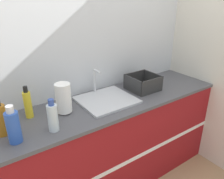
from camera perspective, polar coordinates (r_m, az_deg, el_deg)
name	(u,v)px	position (r m, az deg, el deg)	size (l,w,h in m)	color
wall_back	(93,54)	(2.11, -5.07, 9.30)	(4.62, 0.06, 2.60)	silver
wall_right	(195,45)	(2.65, 20.97, 10.76)	(0.06, 2.58, 2.60)	beige
counter_cabinet	(112,142)	(2.23, -0.01, -13.65)	(2.24, 0.61, 0.94)	maroon
sink	(106,99)	(1.97, -1.57, -2.49)	(0.48, 0.44, 0.25)	silver
paper_towel_roll	(63,98)	(1.77, -12.58, -2.24)	(0.12, 0.12, 0.25)	#4C4C51
dish_rack	(143,84)	(2.21, 8.06, 1.41)	(0.28, 0.27, 0.15)	#2D2D2D
bottle_yellow	(28,104)	(1.78, -21.14, -3.52)	(0.06, 0.06, 0.26)	yellow
bottle_clear	(53,117)	(1.56, -15.22, -6.95)	(0.07, 0.07, 0.24)	silver
bottle_blue	(13,126)	(1.53, -24.38, -8.78)	(0.08, 0.08, 0.26)	#2D56B7
bottle_amber	(0,119)	(1.64, -27.19, -6.94)	(0.09, 0.09, 0.26)	#B26B19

